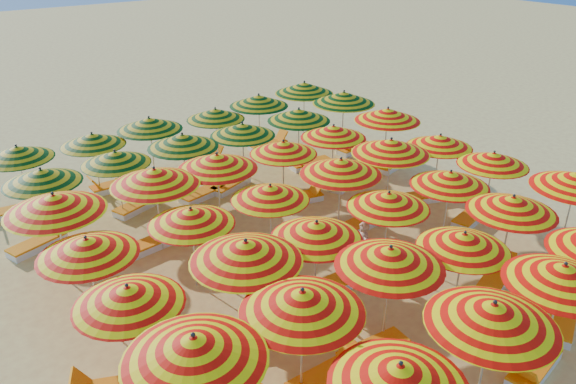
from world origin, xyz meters
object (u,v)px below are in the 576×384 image
(lounger_2, at_px, (562,320))
(umbrella_24, at_px, (54,203))
(lounger_20, at_px, (203,193))
(lounger_27, at_px, (204,162))
(umbrella_8, at_px, (390,257))
(umbrella_40, at_px, (259,101))
(umbrella_15, at_px, (389,200))
(lounger_1, at_px, (533,368))
(umbrella_28, at_px, (333,132))
(umbrella_21, at_px, (341,167))
(umbrella_30, at_px, (42,176))
(lounger_16, at_px, (345,181))
(umbrella_7, at_px, (302,301))
(umbrella_13, at_px, (246,251))
(umbrella_17, at_px, (493,159))
(umbrella_29, at_px, (388,115))
(lounger_12, at_px, (425,196))
(umbrella_39, at_px, (215,114))
(lounger_13, at_px, (143,247))
(umbrella_1, at_px, (400,376))
(lounger_11, at_px, (355,226))
(lounger_6, at_px, (495,279))
(lounger_22, at_px, (310,164))
(lounger_26, at_px, (139,178))
(lounger_28, at_px, (269,144))
(lounger_23, at_px, (354,148))
(lounger_24, at_px, (11,212))
(umbrella_32, at_px, (183,141))
(umbrella_20, at_px, (270,193))
(umbrella_14, at_px, (316,230))
(umbrella_11, at_px, (576,180))
(umbrella_19, at_px, (191,217))
(umbrella_34, at_px, (299,115))
(umbrella_26, at_px, (217,162))
(umbrella_12, at_px, (128,296))
(umbrella_18, at_px, (87,247))
(umbrella_2, at_px, (493,314))
(umbrella_27, at_px, (283,148))
(lounger_17, at_px, (391,165))
(lounger_21, at_px, (231,184))
(umbrella_37, at_px, (93,140))
(umbrella_36, at_px, (17,153))
(umbrella_6, at_px, (194,348))
(umbrella_41, at_px, (304,88))
(umbrella_38, at_px, (149,124))
(umbrella_3, at_px, (563,274))
(umbrella_10, at_px, (513,204))
(lounger_8, at_px, (232,342))
(lounger_25, at_px, (113,186))

(lounger_2, bearing_deg, umbrella_24, 111.73)
(lounger_20, height_order, lounger_27, same)
(umbrella_8, relative_size, umbrella_40, 1.05)
(umbrella_15, bearing_deg, lounger_1, -94.81)
(umbrella_28, bearing_deg, umbrella_21, -127.10)
(umbrella_30, distance_m, lounger_16, 10.35)
(umbrella_7, distance_m, lounger_27, 12.81)
(umbrella_13, distance_m, umbrella_24, 5.48)
(umbrella_17, bearing_deg, umbrella_29, 89.29)
(lounger_27, bearing_deg, lounger_12, -68.72)
(umbrella_39, distance_m, lounger_13, 7.10)
(umbrella_1, distance_m, lounger_2, 6.57)
(lounger_11, xyz_separation_m, lounger_16, (2.07, 2.78, 0.00))
(lounger_6, relative_size, lounger_22, 1.02)
(umbrella_24, height_order, lounger_27, umbrella_24)
(umbrella_30, xyz_separation_m, lounger_20, (5.15, -0.08, -1.97))
(lounger_13, relative_size, lounger_26, 1.03)
(umbrella_1, relative_size, umbrella_8, 1.15)
(lounger_20, relative_size, lounger_28, 1.03)
(lounger_23, relative_size, lounger_24, 1.00)
(umbrella_39, bearing_deg, umbrella_32, -138.74)
(umbrella_20, xyz_separation_m, lounger_26, (-1.00, 7.26, -1.91))
(umbrella_15, height_order, lounger_16, umbrella_15)
(umbrella_14, distance_m, lounger_12, 7.45)
(lounger_16, bearing_deg, umbrella_11, -97.67)
(umbrella_19, xyz_separation_m, umbrella_29, (9.54, 2.50, 0.24))
(umbrella_34, bearing_deg, umbrella_26, -154.55)
(umbrella_28, bearing_deg, umbrella_39, 116.86)
(umbrella_12, relative_size, lounger_1, 1.49)
(umbrella_11, distance_m, lounger_16, 7.88)
(umbrella_1, distance_m, umbrella_18, 7.53)
(umbrella_2, xyz_separation_m, umbrella_40, (4.35, 14.20, -0.06))
(umbrella_12, bearing_deg, lounger_26, 67.13)
(umbrella_27, distance_m, lounger_17, 5.69)
(umbrella_21, relative_size, lounger_21, 1.78)
(lounger_27, bearing_deg, umbrella_34, -53.35)
(lounger_1, height_order, lounger_6, same)
(umbrella_37, relative_size, lounger_24, 1.32)
(umbrella_7, xyz_separation_m, umbrella_36, (-2.39, 11.94, -0.19))
(umbrella_6, height_order, lounger_21, umbrella_6)
(umbrella_41, distance_m, lounger_20, 7.28)
(umbrella_34, bearing_deg, umbrella_7, -127.15)
(umbrella_7, relative_size, lounger_2, 1.52)
(umbrella_14, bearing_deg, umbrella_41, 53.44)
(umbrella_14, xyz_separation_m, umbrella_38, (-0.03, 9.58, 0.10))
(umbrella_3, height_order, umbrella_34, same)
(umbrella_10, height_order, lounger_8, umbrella_10)
(lounger_1, bearing_deg, umbrella_2, -14.65)
(umbrella_28, distance_m, lounger_16, 2.11)
(umbrella_19, distance_m, lounger_25, 7.43)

